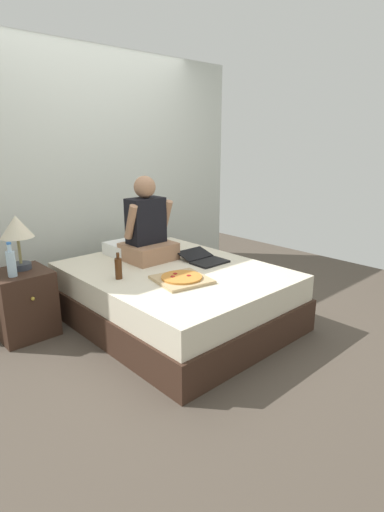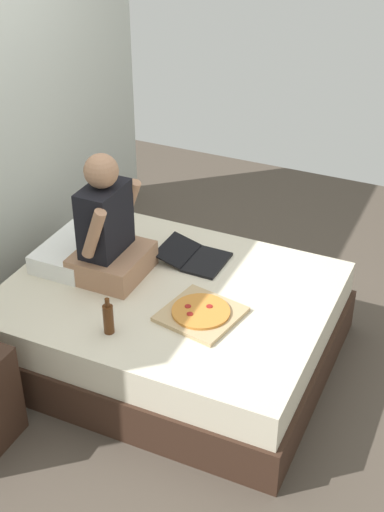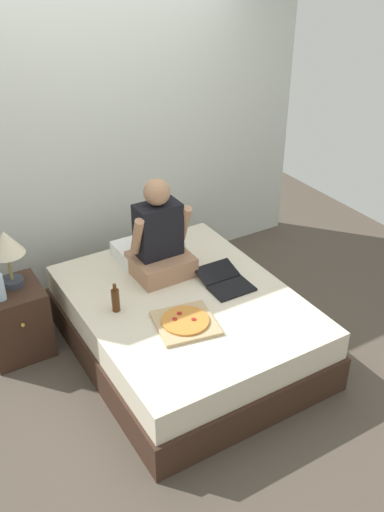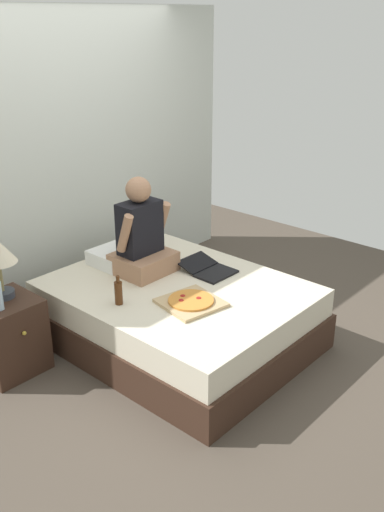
{
  "view_description": "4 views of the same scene",
  "coord_description": "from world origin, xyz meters",
  "px_view_note": "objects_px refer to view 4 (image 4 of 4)",
  "views": [
    {
      "loc": [
        -2.15,
        -2.55,
        1.59
      ],
      "look_at": [
        0.01,
        -0.21,
        0.66
      ],
      "focal_mm": 28.0,
      "sensor_mm": 36.0,
      "label": 1
    },
    {
      "loc": [
        -3.08,
        -1.56,
        2.9
      ],
      "look_at": [
        0.03,
        -0.14,
        0.75
      ],
      "focal_mm": 50.0,
      "sensor_mm": 36.0,
      "label": 2
    },
    {
      "loc": [
        -1.72,
        -2.97,
        2.91
      ],
      "look_at": [
        0.05,
        -0.01,
        0.84
      ],
      "focal_mm": 40.0,
      "sensor_mm": 36.0,
      "label": 3
    },
    {
      "loc": [
        -2.86,
        -2.7,
        2.42
      ],
      "look_at": [
        0.04,
        -0.11,
        0.77
      ],
      "focal_mm": 40.0,
      "sensor_mm": 36.0,
      "label": 4
    }
  ],
  "objects_px": {
    "person_seated": "(141,238)",
    "pizza_box": "(191,302)",
    "laptop": "(210,270)",
    "nightstand_left": "(8,335)",
    "bed": "(178,315)",
    "beer_bottle_on_bed": "(118,292)"
  },
  "relations": [
    {
      "from": "nightstand_left",
      "to": "laptop",
      "type": "relative_size",
      "value": 1.33
    },
    {
      "from": "person_seated",
      "to": "laptop",
      "type": "xyz_separation_m",
      "value": [
        0.34,
        -0.42,
        -0.27
      ]
    },
    {
      "from": "person_seated",
      "to": "pizza_box",
      "type": "height_order",
      "value": "person_seated"
    },
    {
      "from": "nightstand_left",
      "to": "person_seated",
      "type": "xyz_separation_m",
      "value": [
        1.1,
        -0.27,
        0.51
      ]
    },
    {
      "from": "pizza_box",
      "to": "laptop",
      "type": "bearing_deg",
      "value": 26.51
    },
    {
      "from": "bed",
      "to": "beer_bottle_on_bed",
      "type": "distance_m",
      "value": 0.62
    },
    {
      "from": "nightstand_left",
      "to": "pizza_box",
      "type": "height_order",
      "value": "nightstand_left"
    },
    {
      "from": "bed",
      "to": "pizza_box",
      "type": "bearing_deg",
      "value": -119.9
    },
    {
      "from": "person_seated",
      "to": "beer_bottle_on_bed",
      "type": "xyz_separation_m",
      "value": [
        -0.51,
        -0.29,
        -0.2
      ]
    },
    {
      "from": "nightstand_left",
      "to": "person_seated",
      "type": "height_order",
      "value": "person_seated"
    },
    {
      "from": "person_seated",
      "to": "pizza_box",
      "type": "distance_m",
      "value": 0.75
    },
    {
      "from": "pizza_box",
      "to": "beer_bottle_on_bed",
      "type": "relative_size",
      "value": 2.13
    },
    {
      "from": "bed",
      "to": "laptop",
      "type": "distance_m",
      "value": 0.45
    },
    {
      "from": "nightstand_left",
      "to": "pizza_box",
      "type": "distance_m",
      "value": 1.35
    },
    {
      "from": "pizza_box",
      "to": "beer_bottle_on_bed",
      "type": "distance_m",
      "value": 0.52
    },
    {
      "from": "nightstand_left",
      "to": "person_seated",
      "type": "relative_size",
      "value": 0.72
    },
    {
      "from": "laptop",
      "to": "beer_bottle_on_bed",
      "type": "relative_size",
      "value": 1.91
    },
    {
      "from": "nightstand_left",
      "to": "person_seated",
      "type": "distance_m",
      "value": 1.24
    },
    {
      "from": "person_seated",
      "to": "pizza_box",
      "type": "bearing_deg",
      "value": -104.16
    },
    {
      "from": "bed",
      "to": "person_seated",
      "type": "height_order",
      "value": "person_seated"
    },
    {
      "from": "bed",
      "to": "laptop",
      "type": "relative_size",
      "value": 4.59
    },
    {
      "from": "pizza_box",
      "to": "nightstand_left",
      "type": "bearing_deg",
      "value": 134.58
    }
  ]
}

